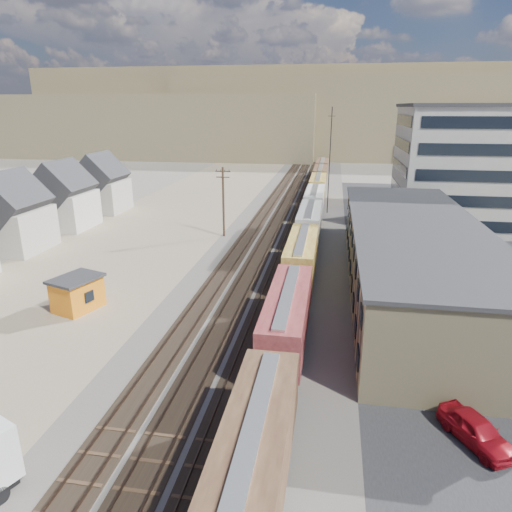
% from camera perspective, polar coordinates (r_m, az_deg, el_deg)
% --- Properties ---
extents(ground, '(300.00, 300.00, 0.00)m').
position_cam_1_polar(ground, '(27.96, -7.13, -22.03)').
color(ground, '#6B6356').
rests_on(ground, ground).
extents(ballast_bed, '(18.00, 200.00, 0.06)m').
position_cam_1_polar(ballast_bed, '(72.90, 4.00, 3.86)').
color(ballast_bed, '#4C4742').
rests_on(ballast_bed, ground).
extents(dirt_yard, '(24.00, 180.00, 0.03)m').
position_cam_1_polar(dirt_yard, '(68.37, -13.82, 2.40)').
color(dirt_yard, gray).
rests_on(dirt_yard, ground).
extents(asphalt_lot, '(26.00, 120.00, 0.04)m').
position_cam_1_polar(asphalt_lot, '(60.16, 23.80, -0.80)').
color(asphalt_lot, '#232326').
rests_on(asphalt_lot, ground).
extents(rail_tracks, '(11.40, 200.00, 0.24)m').
position_cam_1_polar(rail_tracks, '(72.93, 3.57, 3.95)').
color(rail_tracks, black).
rests_on(rail_tracks, ground).
extents(freight_train, '(3.00, 119.74, 4.46)m').
position_cam_1_polar(freight_train, '(71.29, 7.04, 5.73)').
color(freight_train, black).
rests_on(freight_train, ground).
extents(warehouse, '(12.40, 40.40, 7.25)m').
position_cam_1_polar(warehouse, '(48.27, 18.98, -0.12)').
color(warehouse, tan).
rests_on(warehouse, ground).
extents(office_tower, '(22.60, 18.60, 18.45)m').
position_cam_1_polar(office_tower, '(78.72, 25.57, 10.07)').
color(office_tower, '#9E998E').
rests_on(office_tower, ground).
extents(utility_pole_north, '(2.20, 0.32, 10.00)m').
position_cam_1_polar(utility_pole_north, '(65.40, -4.10, 6.94)').
color(utility_pole_north, '#382619').
rests_on(utility_pole_north, ground).
extents(radio_mast, '(1.20, 0.16, 18.00)m').
position_cam_1_polar(radio_mast, '(80.83, 9.19, 11.65)').
color(radio_mast, black).
rests_on(radio_mast, ground).
extents(hills_north, '(265.00, 80.00, 32.00)m').
position_cam_1_polar(hills_north, '(188.41, 7.90, 16.82)').
color(hills_north, brown).
rests_on(hills_north, ground).
extents(maintenance_shed, '(4.55, 5.17, 3.18)m').
position_cam_1_polar(maintenance_shed, '(45.29, -21.43, -4.33)').
color(maintenance_shed, orange).
rests_on(maintenance_shed, ground).
extents(parked_car_red, '(3.97, 5.06, 1.61)m').
position_cam_1_polar(parked_car_red, '(29.85, 25.81, -19.04)').
color(parked_car_red, '#9F0E19').
rests_on(parked_car_red, ground).
extents(parked_car_blue, '(5.74, 5.56, 1.52)m').
position_cam_1_polar(parked_car_blue, '(76.64, 21.41, 3.92)').
color(parked_car_blue, navy).
rests_on(parked_car_blue, ground).
extents(parked_car_far, '(2.20, 4.29, 1.40)m').
position_cam_1_polar(parked_car_far, '(64.27, 27.60, 0.45)').
color(parked_car_far, silver).
rests_on(parked_car_far, ground).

